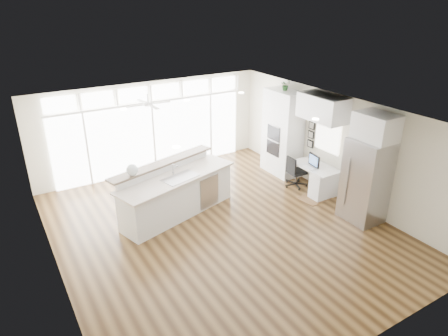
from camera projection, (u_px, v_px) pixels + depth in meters
floor at (221, 229)px, 9.24m from camera, size 7.00×8.00×0.02m
ceiling at (221, 115)px, 8.15m from camera, size 7.00×8.00×0.02m
wall_back at (152, 127)px, 11.82m from camera, size 7.00×0.04×2.70m
wall_front at (367, 278)px, 5.56m from camera, size 7.00×0.04×2.70m
wall_left at (50, 218)px, 7.03m from camera, size 0.04×8.00×2.70m
wall_right at (337, 146)px, 10.35m from camera, size 0.04×8.00×2.70m
glass_wall at (153, 137)px, 11.90m from camera, size 5.80×0.06×2.08m
transom_row at (150, 93)px, 11.36m from camera, size 5.90×0.06×0.40m
desk_window at (328, 136)px, 10.48m from camera, size 0.04×0.85×0.85m
ceiling_fan at (148, 100)px, 10.19m from camera, size 1.16×1.16×0.32m
recessed_lights at (216, 114)px, 8.31m from camera, size 3.40×3.00×0.02m
oven_cabinet at (282, 133)px, 11.64m from camera, size 0.64×1.20×2.50m
desk_nook at (314, 179)px, 10.80m from camera, size 0.72×1.30×0.76m
upper_cabinets at (323, 108)px, 10.02m from camera, size 0.64×1.30×0.64m
refrigerator at (366, 181)px, 9.25m from camera, size 0.76×0.90×2.00m
fridge_cabinet at (376, 127)px, 8.75m from camera, size 0.64×0.90×0.60m
framed_photos at (311, 135)px, 11.03m from camera, size 0.06×0.22×0.80m
kitchen_island at (178, 191)px, 9.61m from camera, size 3.32×2.00×1.24m
rug at (314, 198)px, 10.59m from camera, size 0.88×0.69×0.01m
office_chair at (297, 172)px, 11.08m from camera, size 0.48×0.45×0.88m
fishbowl at (132, 170)px, 8.91m from camera, size 0.35×0.35×0.27m
monitor at (314, 160)px, 10.53m from camera, size 0.14×0.44×0.37m
keyboard at (309, 168)px, 10.52m from camera, size 0.13×0.34×0.02m
potted_plant at (285, 86)px, 11.09m from camera, size 0.29×0.32×0.23m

